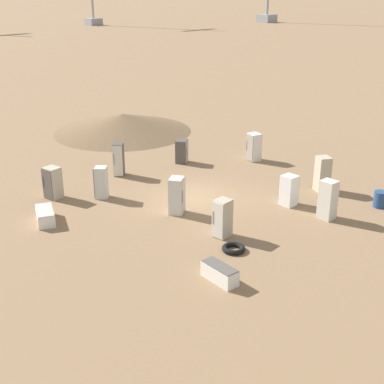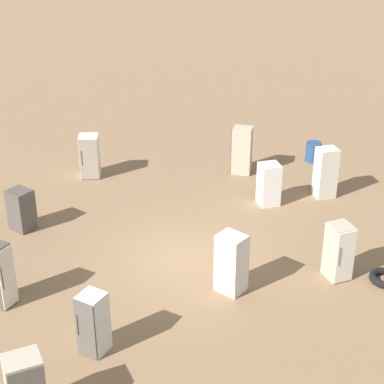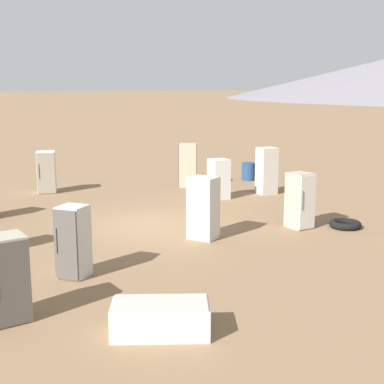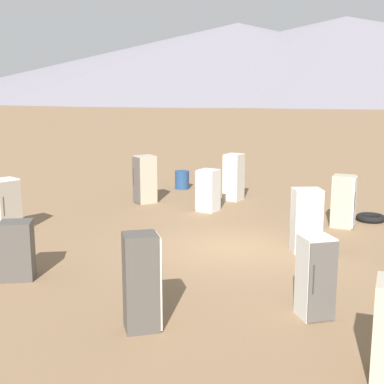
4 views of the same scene
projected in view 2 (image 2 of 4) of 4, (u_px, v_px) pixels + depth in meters
The scene contains 10 objects.
ground_plane at pixel (185, 258), 20.31m from camera, with size 1000.00×1000.00×0.00m, color #846647.
discarded_fridge_1 at pixel (326, 172), 23.81m from camera, with size 0.70×0.73×1.93m.
discarded_fridge_2 at pixel (339, 251), 18.97m from camera, with size 0.82×0.72×1.75m.
discarded_fridge_6 at pixel (232, 263), 18.33m from camera, with size 1.01×0.99×1.83m.
discarded_fridge_7 at pixel (90, 156), 25.40m from camera, with size 0.86×0.89×1.75m.
discarded_fridge_8 at pixel (242, 150), 25.73m from camera, with size 0.95×1.00×1.92m.
discarded_fridge_9 at pixel (22, 210), 21.68m from camera, with size 1.02×1.01×1.44m.
discarded_fridge_10 at pixel (269, 184), 23.32m from camera, with size 0.75×0.72×1.58m.
discarded_fridge_11 at pixel (93, 323), 15.97m from camera, with size 0.89×0.89×1.70m.
rusty_barrel at pixel (313, 152), 27.01m from camera, with size 0.65×0.65×0.83m.
Camera 2 is at (-16.74, 4.29, 10.86)m, focal length 60.00 mm.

